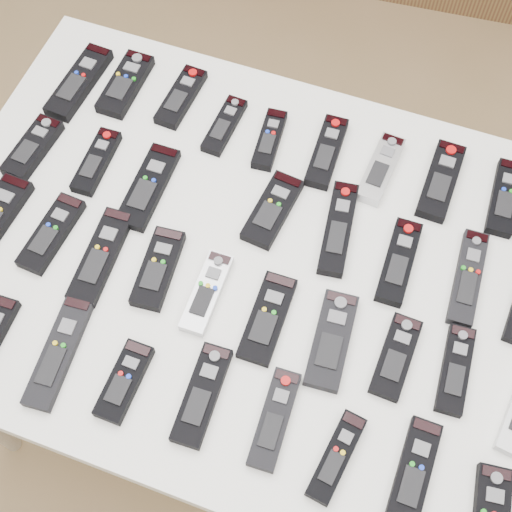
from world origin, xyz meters
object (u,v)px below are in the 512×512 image
(remote_25, at_px, (396,357))
(remote_33, at_px, (274,419))
(remote_19, at_px, (52,233))
(remote_22, at_px, (207,293))
(remote_4, at_px, (269,140))
(remote_14, at_px, (338,229))
(remote_5, at_px, (327,152))
(remote_15, at_px, (399,262))
(remote_3, at_px, (224,126))
(remote_13, at_px, (272,210))
(remote_11, at_px, (96,162))
(remote_0, at_px, (79,82))
(remote_30, at_px, (59,352))
(remote_24, at_px, (332,340))
(remote_35, at_px, (414,473))
(remote_26, at_px, (455,370))
(remote_10, at_px, (33,148))
(table, at_px, (256,275))
(remote_1, at_px, (125,84))
(remote_8, at_px, (505,198))
(remote_16, at_px, (468,278))
(remote_32, at_px, (202,395))
(remote_34, at_px, (336,457))
(remote_2, at_px, (181,97))
(remote_21, at_px, (158,268))
(remote_6, at_px, (380,169))
(remote_7, at_px, (441,181))
(remote_20, at_px, (101,256))
(remote_23, at_px, (267,318))

(remote_25, relative_size, remote_33, 0.90)
(remote_19, relative_size, remote_22, 1.03)
(remote_4, xyz_separation_m, remote_14, (0.19, -0.15, 0.00))
(remote_5, distance_m, remote_15, 0.28)
(remote_3, height_order, remote_5, remote_5)
(remote_25, bearing_deg, remote_13, 147.56)
(remote_11, xyz_separation_m, remote_15, (0.62, -0.01, 0.00))
(remote_0, distance_m, remote_30, 0.61)
(remote_3, xyz_separation_m, remote_24, (0.35, -0.37, 0.00))
(remote_35, bearing_deg, remote_26, 83.42)
(remote_10, bearing_deg, remote_35, -17.63)
(remote_3, distance_m, remote_13, 0.23)
(remote_19, xyz_separation_m, remote_33, (0.51, -0.19, -0.00))
(remote_3, distance_m, remote_24, 0.51)
(table, distance_m, remote_4, 0.28)
(remote_3, height_order, remote_35, remote_35)
(remote_1, height_order, remote_14, same)
(remote_30, distance_m, remote_35, 0.63)
(remote_0, relative_size, remote_8, 1.17)
(remote_16, xyz_separation_m, remote_32, (-0.37, -0.37, 0.00))
(remote_0, height_order, remote_10, same)
(remote_11, xyz_separation_m, remote_16, (0.75, 0.00, -0.00))
(remote_10, xyz_separation_m, remote_24, (0.69, -0.19, -0.00))
(remote_24, height_order, remote_25, remote_24)
(remote_14, relative_size, remote_34, 1.29)
(remote_14, bearing_deg, remote_15, -20.63)
(table, height_order, remote_25, remote_25)
(remote_15, bearing_deg, remote_30, -145.03)
(remote_2, relative_size, remote_26, 0.99)
(table, distance_m, remote_21, 0.19)
(remote_13, relative_size, remote_35, 0.92)
(remote_5, xyz_separation_m, remote_34, (0.20, -0.57, 0.00))
(remote_4, relative_size, remote_8, 0.84)
(remote_1, xyz_separation_m, remote_30, (0.14, -0.59, -0.00))
(remote_8, bearing_deg, remote_3, -179.63)
(remote_35, bearing_deg, remote_21, 160.62)
(remote_1, bearing_deg, remote_33, -46.18)
(remote_6, bearing_deg, remote_3, -175.08)
(remote_7, relative_size, remote_26, 1.12)
(remote_0, relative_size, remote_21, 1.23)
(remote_24, distance_m, remote_26, 0.22)
(remote_20, bearing_deg, remote_6, 36.95)
(remote_22, bearing_deg, remote_33, -43.47)
(remote_4, xyz_separation_m, remote_5, (0.12, 0.01, 0.00))
(remote_11, height_order, remote_21, remote_21)
(remote_24, distance_m, remote_35, 0.26)
(remote_1, relative_size, remote_3, 1.16)
(remote_13, distance_m, remote_30, 0.47)
(remote_23, bearing_deg, remote_15, 43.49)
(remote_0, bearing_deg, remote_25, -21.37)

